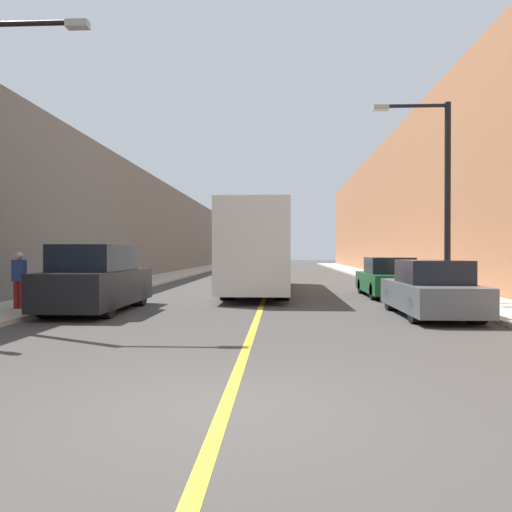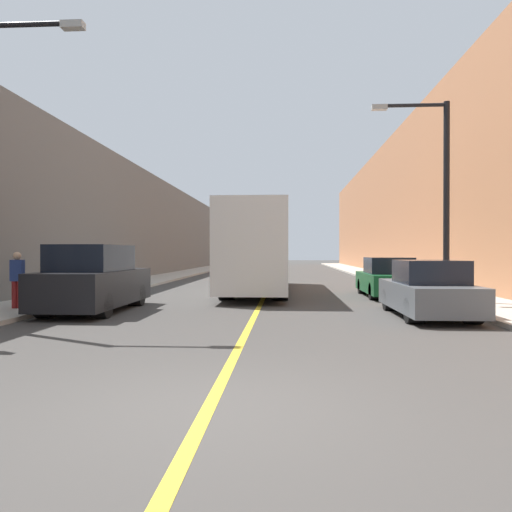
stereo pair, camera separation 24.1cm
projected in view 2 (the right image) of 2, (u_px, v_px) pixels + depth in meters
name	position (u px, v px, depth m)	size (l,w,h in m)	color
ground_plane	(207.00, 410.00, 5.41)	(200.00, 200.00, 0.00)	#3F3D3A
sidewalk_left	(176.00, 275.00, 35.79)	(2.58, 72.00, 0.12)	#B2AA9E
sidewalk_right	(375.00, 276.00, 34.92)	(2.58, 72.00, 0.12)	#B2AA9E
building_row_left	(131.00, 227.00, 35.96)	(4.00, 72.00, 7.10)	#66605B
building_row_right	(423.00, 204.00, 34.68)	(4.00, 72.00, 10.09)	#B2724C
road_center_line	(274.00, 276.00, 35.35)	(0.16, 72.00, 0.01)	gold
bus	(259.00, 249.00, 21.52)	(2.47, 11.97, 3.50)	silver
parked_suv_left	(94.00, 281.00, 14.40)	(1.91, 4.89, 1.92)	black
car_right_near	(428.00, 291.00, 13.21)	(1.75, 4.38, 1.51)	#51565B
car_right_mid	(387.00, 279.00, 19.10)	(1.79, 4.46, 1.52)	#145128
street_lamp_right	(439.00, 186.00, 16.26)	(2.52, 0.24, 6.50)	black
pedestrian	(17.00, 279.00, 14.18)	(0.35, 0.22, 1.60)	maroon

